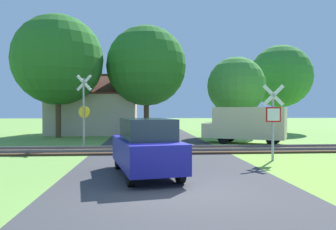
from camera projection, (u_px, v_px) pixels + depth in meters
ground_plane at (176, 191)px, 8.21m from camera, size 160.00×160.00×0.00m
road_asphalt at (169, 176)px, 10.21m from camera, size 6.53×80.00×0.01m
rail_track at (160, 150)px, 16.25m from camera, size 60.00×2.60×0.22m
stop_sign_near at (273, 117)px, 13.19m from camera, size 0.88×0.16×3.09m
crossing_sign_far at (84, 108)px, 17.60m from camera, size 0.85×0.28×3.97m
house at (95, 112)px, 28.60m from camera, size 7.64×6.11×5.25m
tree_far at (281, 76)px, 31.44m from camera, size 5.95×5.95×8.31m
tree_right at (236, 86)px, 25.96m from camera, size 4.61×4.61×6.29m
tree_left at (58, 60)px, 24.52m from camera, size 6.74×6.74×9.21m
tree_center at (146, 66)px, 26.32m from camera, size 6.42×6.42×8.85m
mail_truck at (247, 124)px, 20.09m from camera, size 5.19×3.98×2.24m
parked_car at (146, 147)px, 10.20m from camera, size 2.39×4.24×1.78m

